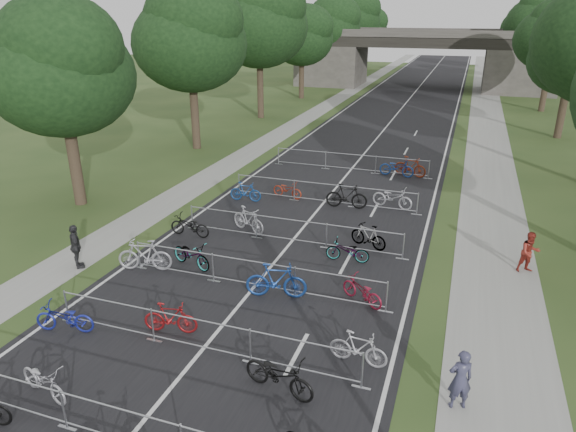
% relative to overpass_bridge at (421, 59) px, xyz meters
% --- Properties ---
extents(road, '(11.00, 140.00, 0.01)m').
position_rel_overpass_bridge_xyz_m(road, '(0.00, -15.00, -3.53)').
color(road, black).
rests_on(road, ground).
extents(sidewalk_right, '(3.00, 140.00, 0.01)m').
position_rel_overpass_bridge_xyz_m(sidewalk_right, '(8.00, -15.00, -3.53)').
color(sidewalk_right, gray).
rests_on(sidewalk_right, ground).
extents(sidewalk_left, '(2.00, 140.00, 0.01)m').
position_rel_overpass_bridge_xyz_m(sidewalk_left, '(-7.50, -15.00, -3.53)').
color(sidewalk_left, gray).
rests_on(sidewalk_left, ground).
extents(lane_markings, '(0.12, 140.00, 0.00)m').
position_rel_overpass_bridge_xyz_m(lane_markings, '(0.00, -15.00, -3.53)').
color(lane_markings, silver).
rests_on(lane_markings, ground).
extents(overpass_bridge, '(31.00, 8.00, 7.05)m').
position_rel_overpass_bridge_xyz_m(overpass_bridge, '(0.00, 0.00, 0.00)').
color(overpass_bridge, '#423F3B').
rests_on(overpass_bridge, ground).
extents(tree_left_0, '(6.72, 6.72, 10.25)m').
position_rel_overpass_bridge_xyz_m(tree_left_0, '(-11.39, -49.07, 2.96)').
color(tree_left_0, '#33261C').
rests_on(tree_left_0, ground).
extents(tree_left_1, '(7.56, 7.56, 11.53)m').
position_rel_overpass_bridge_xyz_m(tree_left_1, '(-11.39, -37.07, 3.77)').
color(tree_left_1, '#33261C').
rests_on(tree_left_1, ground).
extents(tree_left_2, '(8.40, 8.40, 12.81)m').
position_rel_overpass_bridge_xyz_m(tree_left_2, '(-11.39, -25.07, 4.58)').
color(tree_left_2, '#33261C').
rests_on(tree_left_2, ground).
extents(tree_right_2, '(6.16, 6.16, 9.39)m').
position_rel_overpass_bridge_xyz_m(tree_right_2, '(13.11, -25.07, 2.41)').
color(tree_right_2, '#33261C').
rests_on(tree_right_2, ground).
extents(tree_left_3, '(6.72, 6.72, 10.25)m').
position_rel_overpass_bridge_xyz_m(tree_left_3, '(-11.39, -13.07, 2.96)').
color(tree_left_3, '#33261C').
rests_on(tree_left_3, ground).
extents(tree_right_3, '(7.17, 7.17, 10.93)m').
position_rel_overpass_bridge_xyz_m(tree_right_3, '(13.11, -13.07, 3.39)').
color(tree_right_3, '#33261C').
rests_on(tree_right_3, ground).
extents(tree_left_4, '(7.56, 7.56, 11.53)m').
position_rel_overpass_bridge_xyz_m(tree_left_4, '(-11.39, -1.07, 3.77)').
color(tree_left_4, '#33261C').
rests_on(tree_left_4, ground).
extents(tree_right_4, '(8.18, 8.18, 12.47)m').
position_rel_overpass_bridge_xyz_m(tree_right_4, '(13.11, -1.07, 4.37)').
color(tree_right_4, '#33261C').
rests_on(tree_right_4, ground).
extents(tree_left_5, '(8.40, 8.40, 12.81)m').
position_rel_overpass_bridge_xyz_m(tree_left_5, '(-11.39, 10.93, 4.58)').
color(tree_left_5, '#33261C').
rests_on(tree_left_5, ground).
extents(tree_right_5, '(6.16, 6.16, 9.39)m').
position_rel_overpass_bridge_xyz_m(tree_right_5, '(13.11, 10.93, 2.41)').
color(tree_right_5, '#33261C').
rests_on(tree_right_5, ground).
extents(tree_left_6, '(6.72, 6.72, 10.25)m').
position_rel_overpass_bridge_xyz_m(tree_left_6, '(-11.39, 22.93, 2.96)').
color(tree_left_6, '#33261C').
rests_on(tree_left_6, ground).
extents(tree_right_6, '(7.17, 7.17, 10.93)m').
position_rel_overpass_bridge_xyz_m(tree_right_6, '(13.11, 22.93, 3.39)').
color(tree_right_6, '#33261C').
rests_on(tree_right_6, ground).
extents(barrier_row_1, '(9.70, 0.08, 1.10)m').
position_rel_overpass_bridge_xyz_m(barrier_row_1, '(0.00, -61.40, -2.99)').
color(barrier_row_1, '#ACAEB4').
rests_on(barrier_row_1, ground).
extents(barrier_row_2, '(9.70, 0.08, 1.10)m').
position_rel_overpass_bridge_xyz_m(barrier_row_2, '(0.00, -57.80, -2.99)').
color(barrier_row_2, '#ACAEB4').
rests_on(barrier_row_2, ground).
extents(barrier_row_3, '(9.70, 0.08, 1.10)m').
position_rel_overpass_bridge_xyz_m(barrier_row_3, '(0.00, -54.00, -2.99)').
color(barrier_row_3, '#ACAEB4').
rests_on(barrier_row_3, ground).
extents(barrier_row_4, '(9.70, 0.08, 1.10)m').
position_rel_overpass_bridge_xyz_m(barrier_row_4, '(0.00, -50.00, -2.99)').
color(barrier_row_4, '#ACAEB4').
rests_on(barrier_row_4, ground).
extents(barrier_row_5, '(9.70, 0.08, 1.10)m').
position_rel_overpass_bridge_xyz_m(barrier_row_5, '(0.00, -45.00, -2.99)').
color(barrier_row_5, '#ACAEB4').
rests_on(barrier_row_5, ground).
extents(barrier_row_6, '(9.70, 0.08, 1.10)m').
position_rel_overpass_bridge_xyz_m(barrier_row_6, '(0.00, -39.00, -2.99)').
color(barrier_row_6, '#ACAEB4').
rests_on(barrier_row_6, ground).
extents(bike_5, '(1.85, 1.03, 0.92)m').
position_rel_overpass_bridge_xyz_m(bike_5, '(-2.80, -60.69, -3.07)').
color(bike_5, '#ACACB4').
rests_on(bike_5, ground).
extents(bike_8, '(1.90, 1.03, 0.95)m').
position_rel_overpass_bridge_xyz_m(bike_8, '(-4.30, -58.27, -3.06)').
color(bike_8, '#1C259A').
rests_on(bike_8, ground).
extents(bike_9, '(1.71, 0.79, 0.99)m').
position_rel_overpass_bridge_xyz_m(bike_9, '(-1.29, -57.25, -3.04)').
color(bike_9, maroon).
rests_on(bike_9, ground).
extents(bike_10, '(2.12, 1.14, 1.06)m').
position_rel_overpass_bridge_xyz_m(bike_10, '(2.66, -58.62, -3.01)').
color(bike_10, black).
rests_on(bike_10, ground).
extents(bike_11, '(1.66, 0.59, 0.98)m').
position_rel_overpass_bridge_xyz_m(bike_11, '(4.30, -56.85, -3.04)').
color(bike_11, '#B3B2BB').
rests_on(bike_11, ground).
extents(bike_12, '(2.11, 1.09, 1.22)m').
position_rel_overpass_bridge_xyz_m(bike_12, '(-4.30, -54.07, -2.92)').
color(bike_12, '#A5A5AD').
rests_on(bike_12, ground).
extents(bike_13, '(2.02, 1.25, 1.00)m').
position_rel_overpass_bridge_xyz_m(bike_13, '(-2.82, -53.24, -3.03)').
color(bike_13, '#ACAEB4').
rests_on(bike_13, ground).
extents(bike_14, '(2.14, 1.03, 1.24)m').
position_rel_overpass_bridge_xyz_m(bike_14, '(0.97, -54.29, -2.91)').
color(bike_14, navy).
rests_on(bike_14, ground).
extents(bike_15, '(1.75, 1.36, 0.88)m').
position_rel_overpass_bridge_xyz_m(bike_15, '(3.75, -53.70, -3.09)').
color(bike_15, maroon).
rests_on(bike_15, ground).
extents(bike_16, '(1.86, 0.68, 0.97)m').
position_rel_overpass_bridge_xyz_m(bike_16, '(-4.30, -50.77, -3.05)').
color(bike_16, black).
rests_on(bike_16, ground).
extents(bike_17, '(1.92, 1.24, 1.12)m').
position_rel_overpass_bridge_xyz_m(bike_17, '(-2.13, -49.49, -2.97)').
color(bike_17, silver).
rests_on(bike_17, ground).
extents(bike_18, '(1.71, 0.68, 0.88)m').
position_rel_overpass_bridge_xyz_m(bike_18, '(2.61, -50.90, -3.09)').
color(bike_18, '#ACAEB4').
rests_on(bike_18, ground).
extents(bike_19, '(1.72, 1.08, 1.00)m').
position_rel_overpass_bridge_xyz_m(bike_19, '(3.12, -49.35, -3.03)').
color(bike_19, '#ACAEB4').
rests_on(bike_19, ground).
extents(bike_20, '(1.69, 0.57, 1.00)m').
position_rel_overpass_bridge_xyz_m(bike_20, '(-3.82, -45.93, -3.03)').
color(bike_20, navy).
rests_on(bike_20, ground).
extents(bike_21, '(1.77, 0.92, 0.88)m').
position_rel_overpass_bridge_xyz_m(bike_21, '(-1.99, -44.74, -3.09)').
color(bike_21, '#9F2D17').
rests_on(bike_21, ground).
extents(bike_22, '(2.07, 0.76, 1.22)m').
position_rel_overpass_bridge_xyz_m(bike_22, '(1.24, -45.20, -2.92)').
color(bike_22, black).
rests_on(bike_22, ground).
extents(bike_23, '(2.12, 1.10, 1.06)m').
position_rel_overpass_bridge_xyz_m(bike_23, '(3.35, -44.45, -3.00)').
color(bike_23, '#AAA9B1').
rests_on(bike_23, ground).
extents(bike_26, '(2.07, 0.88, 1.06)m').
position_rel_overpass_bridge_xyz_m(bike_26, '(2.79, -39.09, -3.00)').
color(bike_26, '#1C459E').
rests_on(bike_26, ground).
extents(bike_27, '(2.00, 1.07, 1.16)m').
position_rel_overpass_bridge_xyz_m(bike_27, '(3.54, -38.83, -2.96)').
color(bike_27, maroon).
rests_on(bike_27, ground).
extents(pedestrian_a, '(0.69, 0.58, 1.62)m').
position_rel_overpass_bridge_xyz_m(pedestrian_a, '(6.93, -57.68, -2.72)').
color(pedestrian_a, '#363550').
rests_on(pedestrian_a, ground).
extents(pedestrian_b, '(0.94, 0.86, 1.56)m').
position_rel_overpass_bridge_xyz_m(pedestrian_b, '(9.08, -49.50, -2.75)').
color(pedestrian_b, maroon).
rests_on(pedestrian_b, ground).
extents(pedestrian_c, '(1.02, 0.99, 1.72)m').
position_rel_overpass_bridge_xyz_m(pedestrian_c, '(-6.80, -54.73, -2.67)').
color(pedestrian_c, '#27272A').
rests_on(pedestrian_c, ground).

